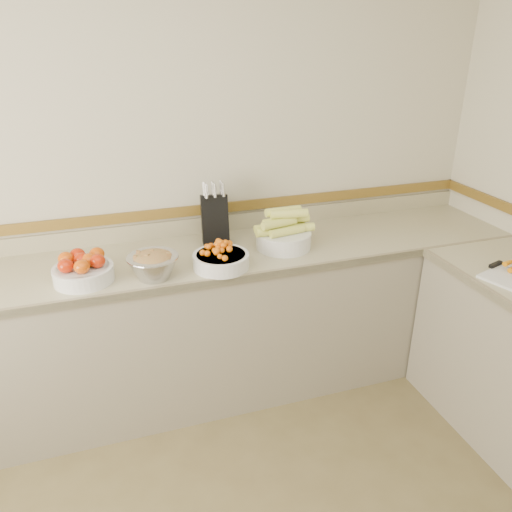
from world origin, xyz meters
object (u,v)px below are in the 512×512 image
object	(u,v)px
cherry_tomato_bowl	(221,258)
corn_bowl	(284,234)
rhubarb_bowl	(153,264)
tomato_bowl	(83,269)
knife_block	(215,218)

from	to	relation	value
cherry_tomato_bowl	corn_bowl	distance (m)	0.43
rhubarb_bowl	cherry_tomato_bowl	bearing A→B (deg)	1.92
cherry_tomato_bowl	corn_bowl	size ratio (longest dim) A/B	0.85
tomato_bowl	rhubarb_bowl	bearing A→B (deg)	-12.32
knife_block	corn_bowl	bearing A→B (deg)	-30.14
knife_block	rhubarb_bowl	size ratio (longest dim) A/B	1.43
knife_block	corn_bowl	xyz separation A→B (m)	(0.35, -0.20, -0.07)
knife_block	rhubarb_bowl	distance (m)	0.55
cherry_tomato_bowl	rhubarb_bowl	xyz separation A→B (m)	(-0.35, -0.01, 0.02)
cherry_tomato_bowl	rhubarb_bowl	distance (m)	0.35
knife_block	tomato_bowl	world-z (taller)	knife_block
corn_bowl	rhubarb_bowl	size ratio (longest dim) A/B	1.35
corn_bowl	rhubarb_bowl	world-z (taller)	corn_bowl
tomato_bowl	rhubarb_bowl	distance (m)	0.34
tomato_bowl	cherry_tomato_bowl	world-z (taller)	cherry_tomato_bowl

